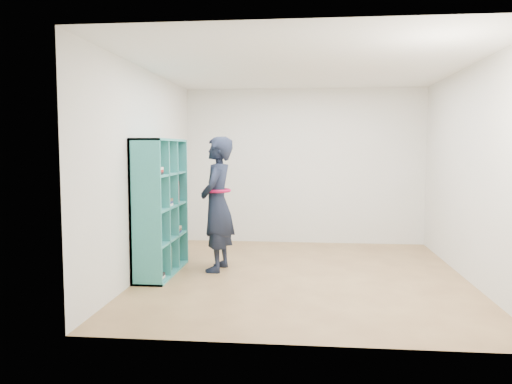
# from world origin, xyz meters

# --- Properties ---
(floor) EXTENTS (4.50, 4.50, 0.00)m
(floor) POSITION_xyz_m (0.00, 0.00, 0.00)
(floor) COLOR brown
(floor) RESTS_ON ground
(ceiling) EXTENTS (4.50, 4.50, 0.00)m
(ceiling) POSITION_xyz_m (0.00, 0.00, 2.60)
(ceiling) COLOR white
(ceiling) RESTS_ON wall_back
(wall_left) EXTENTS (0.02, 4.50, 2.60)m
(wall_left) POSITION_xyz_m (-2.00, 0.00, 1.30)
(wall_left) COLOR silver
(wall_left) RESTS_ON floor
(wall_right) EXTENTS (0.02, 4.50, 2.60)m
(wall_right) POSITION_xyz_m (2.00, 0.00, 1.30)
(wall_right) COLOR silver
(wall_right) RESTS_ON floor
(wall_back) EXTENTS (4.00, 0.02, 2.60)m
(wall_back) POSITION_xyz_m (0.00, 2.25, 1.30)
(wall_back) COLOR silver
(wall_back) RESTS_ON floor
(wall_front) EXTENTS (4.00, 0.02, 2.60)m
(wall_front) POSITION_xyz_m (0.00, -2.25, 1.30)
(wall_front) COLOR silver
(wall_front) RESTS_ON floor
(bookshelf) EXTENTS (0.38, 1.29, 1.72)m
(bookshelf) POSITION_xyz_m (-1.83, -0.06, 0.85)
(bookshelf) COLOR teal
(bookshelf) RESTS_ON floor
(person) EXTENTS (0.48, 0.68, 1.75)m
(person) POSITION_xyz_m (-1.12, 0.17, 0.88)
(person) COLOR black
(person) RESTS_ON floor
(smartphone) EXTENTS (0.01, 0.09, 0.12)m
(smartphone) POSITION_xyz_m (-1.25, 0.28, 0.99)
(smartphone) COLOR silver
(smartphone) RESTS_ON person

